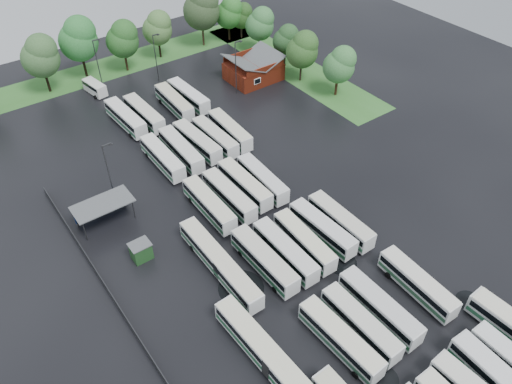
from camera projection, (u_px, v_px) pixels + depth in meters
ground at (298, 261)px, 65.46m from camera, size 160.00×160.00×0.00m
brick_building at (253, 71)px, 100.75m from camera, size 10.07×8.60×5.39m
wash_shed at (102, 205)px, 69.15m from camera, size 8.20×4.20×3.58m
utility_hut at (141, 251)px, 65.00m from camera, size 2.70×2.20×2.62m
grass_strip_north at (108, 68)px, 105.52m from camera, size 80.00×10.00×0.01m
grass_strip_east at (291, 65)px, 106.45m from camera, size 10.00×50.00×0.01m
west_fence at (114, 300)px, 60.03m from camera, size 0.10×50.00×1.20m
bus_r0c3 at (501, 382)px, 50.99m from camera, size 2.95×11.56×3.19m
bus_r1c0 at (340, 339)px, 54.78m from camera, size 2.74×11.23×3.11m
bus_r1c1 at (360, 323)px, 56.33m from camera, size 2.34×10.86×3.02m
bus_r1c2 at (380, 307)px, 57.91m from camera, size 2.45×11.37×3.16m
bus_r1c4 at (417, 283)px, 60.58m from camera, size 2.83×11.06×3.05m
bus_r2c0 at (264, 260)px, 63.23m from camera, size 2.50×11.49×3.20m
bus_r2c1 at (285, 251)px, 64.45m from camera, size 2.51×11.21×3.11m
bus_r2c2 at (304, 241)px, 65.82m from camera, size 2.85×11.00×3.03m
bus_r2c3 at (322, 228)px, 67.56m from camera, size 2.75×11.07×3.06m
bus_r2c4 at (340, 221)px, 68.63m from camera, size 2.40×11.08×3.08m
bus_r3c0 at (209, 204)px, 71.11m from camera, size 2.61×11.27×3.12m
bus_r3c1 at (229, 195)px, 72.62m from camera, size 2.38×11.07×3.08m
bus_r3c2 at (245, 184)px, 74.45m from camera, size 2.43×11.20×3.12m
bus_r3c3 at (262, 179)px, 75.48m from camera, size 2.80×10.95×3.02m
bus_r4c0 at (163, 158)px, 79.37m from camera, size 2.52×11.24×3.12m
bus_r4c1 at (181, 150)px, 80.86m from camera, size 2.81×11.56×3.20m
bus_r4c2 at (197, 141)px, 82.67m from camera, size 2.87×11.35×3.13m
bus_r4c3 at (215, 137)px, 83.65m from camera, size 2.49×11.01×3.06m
bus_r4c4 at (230, 130)px, 85.20m from camera, size 2.93×11.22×3.09m
bus_r5c0 at (126, 118)px, 87.98m from camera, size 2.90×11.58×3.20m
bus_r5c1 at (144, 113)px, 89.05m from camera, size 2.66×11.45×3.17m
bus_r5c3 at (174, 102)px, 91.93m from camera, size 2.86×11.48×3.17m
bus_r5c4 at (188, 96)px, 93.66m from camera, size 2.79×11.37×3.14m
artic_bus_west_b at (220, 263)px, 62.99m from camera, size 2.48×16.28×3.02m
artic_bus_west_c at (269, 358)px, 53.04m from camera, size 2.86×16.94×3.13m
minibus at (95, 87)px, 96.79m from camera, size 2.91×5.86×2.45m
tree_north_1 at (41, 55)px, 93.33m from camera, size 7.12×7.12×11.79m
tree_north_2 at (79, 38)px, 97.64m from camera, size 7.66×7.66×12.69m
tree_north_3 at (123, 38)px, 100.26m from camera, size 6.57×6.57×10.88m
tree_north_4 at (158, 27)px, 105.08m from camera, size 6.26×6.26×10.37m
tree_north_5 at (202, 8)px, 108.27m from camera, size 8.02×8.02×13.29m
tree_north_6 at (229, 12)px, 111.83m from camera, size 6.04×6.04×10.00m
tree_east_0 at (340, 64)px, 93.14m from camera, size 6.04×6.04×10.01m
tree_east_1 at (303, 49)px, 97.21m from camera, size 6.33×6.33×10.48m
tree_east_2 at (286, 39)px, 103.00m from camera, size 5.36×5.36×8.87m
tree_east_3 at (261, 23)px, 106.98m from camera, size 6.13×6.13×10.16m
tree_east_4 at (242, 15)px, 113.36m from camera, size 4.99×4.99×8.27m
lamp_post_ne at (236, 64)px, 93.83m from camera, size 1.63×0.32×10.58m
lamp_post_nw at (109, 171)px, 69.93m from camera, size 1.61×0.31×10.44m
lamp_post_back_w at (98, 63)px, 93.94m from camera, size 1.66×0.32×10.78m
lamp_post_back_e at (156, 55)px, 97.75m from camera, size 1.50×0.29×9.75m
puddle_0 at (382, 379)px, 53.07m from camera, size 3.66×3.66×0.01m
puddle_1 at (486, 363)px, 54.49m from camera, size 3.26×3.26×0.01m
puddle_2 at (241, 288)px, 62.09m from camera, size 5.79×5.79×0.01m
puddle_3 at (341, 263)px, 65.23m from camera, size 4.23×4.23×0.01m
puddle_4 at (469, 301)px, 60.63m from camera, size 3.25×3.25×0.01m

